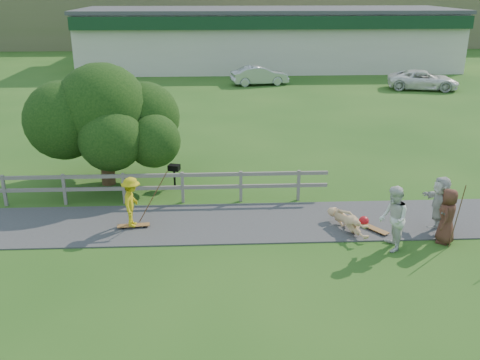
{
  "coord_description": "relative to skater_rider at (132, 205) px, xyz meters",
  "views": [
    {
      "loc": [
        -0.89,
        -13.86,
        7.11
      ],
      "look_at": [
        -0.09,
        2.0,
        1.26
      ],
      "focal_mm": 40.0,
      "sensor_mm": 36.0,
      "label": 1
    }
  ],
  "objects": [
    {
      "name": "ground",
      "position": [
        3.43,
        -1.27,
        -0.78
      ],
      "size": [
        260.0,
        260.0,
        0.0
      ],
      "primitive_type": "plane",
      "color": "#225117",
      "rests_on": "ground"
    },
    {
      "name": "path",
      "position": [
        3.43,
        0.23,
        -0.76
      ],
      "size": [
        34.0,
        3.0,
        0.04
      ],
      "primitive_type": "cube",
      "color": "#37373A",
      "rests_on": "ground"
    },
    {
      "name": "fence",
      "position": [
        -1.19,
        2.03,
        -0.06
      ],
      "size": [
        15.05,
        0.1,
        1.1
      ],
      "color": "slate",
      "rests_on": "ground"
    },
    {
      "name": "strip_mall",
      "position": [
        7.43,
        33.67,
        1.8
      ],
      "size": [
        32.5,
        10.75,
        5.1
      ],
      "color": "beige",
      "rests_on": "ground"
    },
    {
      "name": "skater_rider",
      "position": [
        0.0,
        0.0,
        0.0
      ],
      "size": [
        0.64,
        1.04,
        1.56
      ],
      "primitive_type": "imported",
      "rotation": [
        0.0,
        0.0,
        1.51
      ],
      "color": "gold",
      "rests_on": "ground"
    },
    {
      "name": "skater_fallen",
      "position": [
        6.56,
        -0.5,
        -0.46
      ],
      "size": [
        1.82,
        1.05,
        0.65
      ],
      "primitive_type": "imported",
      "rotation": [
        0.0,
        0.0,
        0.37
      ],
      "color": "tan",
      "rests_on": "ground"
    },
    {
      "name": "spectator_a",
      "position": [
        7.5,
        -1.74,
        0.16
      ],
      "size": [
        0.81,
        0.99,
        1.88
      ],
      "primitive_type": "imported",
      "rotation": [
        0.0,
        0.0,
        4.6
      ],
      "color": "silver",
      "rests_on": "ground"
    },
    {
      "name": "spectator_c",
      "position": [
        9.21,
        -1.39,
        0.05
      ],
      "size": [
        0.86,
        0.97,
        1.66
      ],
      "primitive_type": "imported",
      "rotation": [
        0.0,
        0.0,
        4.19
      ],
      "color": "#532D21",
      "rests_on": "ground"
    },
    {
      "name": "spectator_d",
      "position": [
        9.24,
        -0.73,
        0.12
      ],
      "size": [
        0.56,
        1.68,
        1.8
      ],
      "primitive_type": "imported",
      "rotation": [
        0.0,
        0.0,
        4.69
      ],
      "color": "#BCBBB7",
      "rests_on": "ground"
    },
    {
      "name": "car_silver",
      "position": [
        5.98,
        24.68,
        -0.09
      ],
      "size": [
        4.38,
        2.16,
        1.38
      ],
      "primitive_type": "imported",
      "rotation": [
        0.0,
        0.0,
        1.74
      ],
      "color": "#B4B5BC",
      "rests_on": "ground"
    },
    {
      "name": "car_white",
      "position": [
        17.44,
        22.22,
        -0.1
      ],
      "size": [
        5.26,
        3.32,
        1.35
      ],
      "primitive_type": "imported",
      "rotation": [
        0.0,
        0.0,
        1.33
      ],
      "color": "white",
      "rests_on": "ground"
    },
    {
      "name": "tree",
      "position": [
        -1.47,
        4.0,
        1.31
      ],
      "size": [
        5.36,
        5.36,
        4.18
      ],
      "primitive_type": null,
      "color": "black",
      "rests_on": "ground"
    },
    {
      "name": "bbq",
      "position": [
        1.05,
        3.51,
        -0.34
      ],
      "size": [
        0.47,
        0.41,
        0.87
      ],
      "primitive_type": null,
      "rotation": [
        0.0,
        0.0,
        -0.29
      ],
      "color": "black",
      "rests_on": "ground"
    },
    {
      "name": "longboard_rider",
      "position": [
        0.0,
        0.0,
        -0.73
      ],
      "size": [
        1.0,
        0.35,
        0.11
      ],
      "primitive_type": null,
      "rotation": [
        0.0,
        0.0,
        0.12
      ],
      "color": "brown",
      "rests_on": "ground"
    },
    {
      "name": "longboard_fallen",
      "position": [
        7.36,
        -0.6,
        -0.73
      ],
      "size": [
        0.77,
        0.94,
        0.11
      ],
      "primitive_type": null,
      "rotation": [
        0.0,
        0.0,
        -0.95
      ],
      "color": "brown",
      "rests_on": "ground"
    },
    {
      "name": "helmet",
      "position": [
        7.16,
        -0.15,
        -0.62
      ],
      "size": [
        0.32,
        0.32,
        0.32
      ],
      "primitive_type": "sphere",
      "color": "red",
      "rests_on": "ground"
    },
    {
      "name": "pole_rider",
      "position": [
        0.6,
        0.4,
        0.21
      ],
      "size": [
        0.03,
        0.03,
        1.98
      ],
      "primitive_type": "cylinder",
      "color": "brown",
      "rests_on": "ground"
    },
    {
      "name": "pole_spec_left",
      "position": [
        9.34,
        -1.7,
        0.17
      ],
      "size": [
        0.03,
        0.03,
        1.91
      ],
      "primitive_type": "cylinder",
      "color": "brown",
      "rests_on": "ground"
    }
  ]
}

